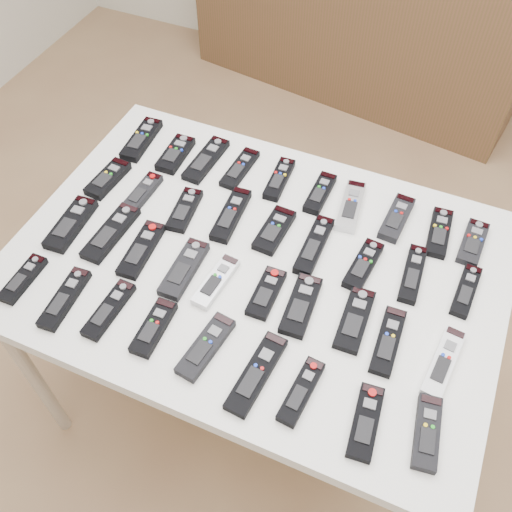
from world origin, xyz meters
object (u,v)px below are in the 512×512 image
at_px(remote_9, 473,243).
at_px(remote_25, 301,305).
at_px(remote_5, 320,193).
at_px(remote_18, 466,291).
at_px(remote_16, 363,265).
at_px(remote_29, 23,279).
at_px(remote_14, 274,230).
at_px(remote_36, 366,422).
at_px(remote_32, 154,327).
at_px(remote_35, 301,391).
at_px(remote_7, 397,218).
at_px(remote_20, 111,233).
at_px(remote_28, 443,362).
at_px(remote_1, 176,154).
at_px(remote_37, 427,432).
at_px(remote_33, 206,346).
at_px(remote_24, 266,293).
at_px(remote_13, 231,215).
at_px(remote_23, 216,281).
at_px(sideboard, 356,16).
at_px(remote_2, 206,160).
at_px(remote_8, 439,233).
at_px(remote_27, 388,341).
at_px(remote_21, 141,249).
at_px(remote_19, 71,224).
at_px(remote_30, 65,299).
at_px(remote_3, 240,169).
at_px(remote_22, 184,269).
at_px(remote_17, 413,274).
at_px(remote_10, 108,179).
at_px(remote_15, 314,245).
at_px(remote_31, 109,310).
at_px(remote_0, 142,139).
at_px(table, 256,274).
at_px(remote_26, 355,319).
at_px(remote_11, 142,193).
at_px(remote_34, 257,373).
at_px(remote_6, 351,206).

bearing_deg(remote_9, remote_25, -130.81).
bearing_deg(remote_5, remote_18, -20.56).
bearing_deg(remote_16, remote_29, -147.68).
bearing_deg(remote_14, remote_36, -45.10).
bearing_deg(remote_32, remote_35, -3.90).
distance_m(remote_7, remote_20, 0.77).
relative_size(remote_16, remote_18, 1.02).
relative_size(remote_28, remote_32, 1.23).
bearing_deg(remote_1, remote_37, -33.90).
bearing_deg(remote_33, remote_24, 77.90).
height_order(remote_13, remote_23, remote_13).
relative_size(sideboard, remote_2, 8.93).
height_order(remote_32, remote_35, same).
bearing_deg(remote_8, remote_35, -111.39).
distance_m(remote_2, remote_27, 0.76).
distance_m(remote_21, remote_25, 0.44).
xyz_separation_m(remote_2, remote_25, (0.44, -0.37, 0.00)).
height_order(remote_19, remote_30, remote_19).
height_order(remote_3, remote_22, remote_22).
distance_m(remote_17, remote_25, 0.30).
bearing_deg(remote_17, remote_9, 50.08).
bearing_deg(remote_30, remote_29, 172.26).
bearing_deg(remote_5, remote_3, 179.79).
height_order(remote_2, remote_10, remote_10).
height_order(remote_15, remote_30, remote_15).
bearing_deg(remote_23, remote_19, -176.49).
distance_m(remote_16, remote_31, 0.64).
xyz_separation_m(remote_14, remote_23, (-0.07, -0.21, -0.00)).
bearing_deg(remote_16, remote_0, 171.53).
distance_m(table, remote_7, 0.41).
bearing_deg(remote_26, remote_14, 144.66).
bearing_deg(remote_17, remote_2, 161.86).
distance_m(remote_10, remote_26, 0.81).
bearing_deg(remote_30, remote_9, 28.95).
relative_size(remote_11, remote_31, 0.92).
bearing_deg(remote_11, sideboard, 87.75).
xyz_separation_m(remote_0, remote_18, (1.02, -0.17, -0.00)).
xyz_separation_m(table, remote_34, (0.13, -0.30, 0.07)).
height_order(remote_1, remote_13, same).
distance_m(table, remote_24, 0.13).
bearing_deg(remote_33, remote_21, 153.50).
distance_m(sideboard, remote_30, 2.22).
distance_m(remote_6, remote_9, 0.33).
bearing_deg(remote_26, remote_25, -176.37).
bearing_deg(remote_33, remote_27, 32.99).
bearing_deg(remote_37, remote_17, 100.26).
bearing_deg(remote_35, remote_9, 70.15).
xyz_separation_m(remote_0, remote_22, (0.35, -0.39, 0.00)).
height_order(remote_24, remote_36, remote_36).
relative_size(remote_3, remote_20, 0.84).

